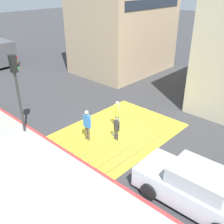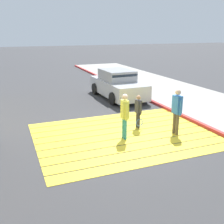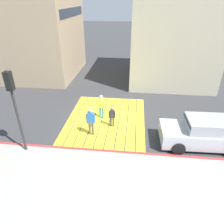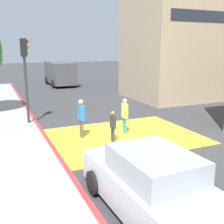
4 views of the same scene
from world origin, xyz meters
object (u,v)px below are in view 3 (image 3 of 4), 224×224
traffic_light_corner (13,97)px  pedestrian_adult_trailing (91,120)px  pedestrian_adult_lead (101,105)px  car_parked_near_curb (203,133)px  pedestrian_child_with_racket (112,116)px

traffic_light_corner → pedestrian_adult_trailing: size_ratio=2.51×
traffic_light_corner → pedestrian_adult_lead: 5.41m
car_parked_near_curb → pedestrian_child_with_racket: bearing=76.0°
car_parked_near_curb → pedestrian_child_with_racket: car_parked_near_curb is taller
pedestrian_adult_lead → car_parked_near_curb: bearing=-110.7°
pedestrian_child_with_racket → pedestrian_adult_lead: bearing=40.1°
car_parked_near_curb → pedestrian_adult_trailing: size_ratio=2.58×
car_parked_near_curb → pedestrian_child_with_racket: (1.23, 4.93, 0.01)m
traffic_light_corner → pedestrian_adult_lead: size_ratio=2.61×
car_parked_near_curb → traffic_light_corner: size_ratio=1.03×
traffic_light_corner → pedestrian_child_with_racket: size_ratio=3.22×
traffic_light_corner → pedestrian_adult_lead: bearing=-41.4°
traffic_light_corner → pedestrian_adult_trailing: (1.81, -3.02, -2.06)m
car_parked_near_curb → pedestrian_child_with_racket: 5.08m
traffic_light_corner → pedestrian_child_with_racket: traffic_light_corner is taller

